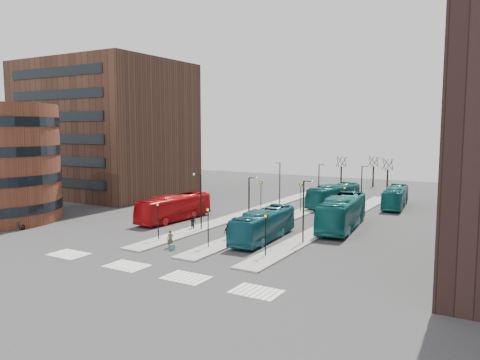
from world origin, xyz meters
The scene contains 21 objects.
ground centered at (0.00, 0.00, 0.00)m, with size 160.00×160.00×0.00m, color #2C2C2F.
island_left centered at (-4.00, 30.00, 0.07)m, with size 2.50×45.00×0.15m, color gray.
island_mid centered at (2.00, 30.00, 0.07)m, with size 2.50×45.00×0.15m, color gray.
island_right centered at (8.00, 30.00, 0.07)m, with size 2.50×45.00×0.15m, color gray.
suitcase centered at (-0.88, 9.75, 0.27)m, with size 0.44×0.35×0.55m, color navy.
red_bus centered at (-9.39, 20.91, 1.56)m, with size 2.63×11.22×3.13m, color #B60E11.
teal_bus_a centered at (4.52, 17.55, 1.52)m, with size 2.56×10.94×3.05m, color #12515E.
teal_bus_b centered at (3.95, 40.48, 1.60)m, with size 2.68×11.47×3.19m, color #125B5B.
teal_bus_c centered at (9.63, 26.78, 1.82)m, with size 3.07×13.10×3.65m, color #136160.
teal_bus_d centered at (11.75, 44.09, 1.50)m, with size 2.51×10.74×2.99m, color #136363.
traveller centered at (-1.54, 10.31, 0.85)m, with size 0.62×0.41×1.69m, color brown.
commuter_a centered at (-4.46, 17.95, 0.81)m, with size 0.79×0.62×1.63m, color black.
commuter_b centered at (1.62, 15.39, 0.88)m, with size 1.03×0.43×1.75m, color black.
commuter_c centered at (3.45, 15.48, 0.83)m, with size 1.08×0.62×1.67m, color black.
bicycle_mid centered at (-21.00, 8.02, 0.49)m, with size 0.46×1.62×0.97m, color gray.
bicycle_far centered at (-21.00, 7.94, 0.49)m, with size 0.65×1.88×0.99m, color gray.
crosswalk_stripes centered at (1.75, 4.00, 0.01)m, with size 22.35×2.40×0.01m.
office_block centered at (-34.00, 33.98, 11.00)m, with size 25.00×20.12×22.00m.
sign_poles centered at (1.60, 23.00, 2.41)m, with size 12.45×22.12×3.65m.
lamp_posts centered at (2.64, 28.00, 3.58)m, with size 14.04×20.24×6.12m.
bare_trees centered at (2.67, 62.67, 2.72)m, with size 10.97×8.14×5.90m.
Camera 1 is at (25.67, -23.41, 11.17)m, focal length 35.00 mm.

